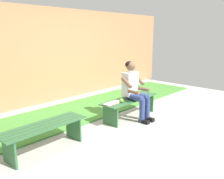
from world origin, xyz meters
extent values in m
cube|color=#B2B2AD|center=(1.04, 1.00, -0.02)|extent=(10.00, 7.00, 0.04)
cube|color=#478C38|center=(1.04, -1.13, 0.01)|extent=(9.00, 1.53, 0.03)
cube|color=#B27A51|center=(0.50, -2.43, 1.23)|extent=(9.50, 0.24, 2.46)
cube|color=#2D6038|center=(0.01, -0.16, 0.41)|extent=(1.53, 0.15, 0.02)
cube|color=#2D6038|center=(0.00, -0.05, 0.41)|extent=(1.53, 0.15, 0.02)
cube|color=#2D6038|center=(0.00, 0.05, 0.41)|extent=(1.53, 0.15, 0.02)
cube|color=#2D6038|center=(-0.01, 0.16, 0.41)|extent=(1.53, 0.15, 0.02)
cube|color=#2D6038|center=(-0.64, -0.02, 0.20)|extent=(0.04, 0.38, 0.40)
cube|color=#2D6038|center=(0.64, 0.02, 0.20)|extent=(0.04, 0.38, 0.40)
cube|color=#2D6038|center=(2.09, -0.16, 0.41)|extent=(1.37, 0.14, 0.02)
cube|color=#2D6038|center=(2.09, -0.05, 0.41)|extent=(1.37, 0.14, 0.02)
cube|color=#2D6038|center=(2.09, 0.05, 0.41)|extent=(1.37, 0.14, 0.02)
cube|color=#2D6038|center=(2.08, 0.16, 0.41)|extent=(1.37, 0.14, 0.02)
cube|color=#2D6038|center=(1.52, -0.02, 0.20)|extent=(0.04, 0.38, 0.40)
cube|color=#2D6038|center=(2.65, 0.02, 0.20)|extent=(0.04, 0.38, 0.40)
cube|color=silver|center=(-0.01, -0.02, 0.74)|extent=(0.34, 0.20, 0.50)
sphere|color=brown|center=(-0.01, -0.01, 1.12)|extent=(0.20, 0.20, 0.20)
ellipsoid|color=black|center=(-0.01, -0.04, 1.15)|extent=(0.20, 0.19, 0.15)
cylinder|color=navy|center=(-0.10, 0.18, 0.49)|extent=(0.13, 0.40, 0.13)
cylinder|color=navy|center=(0.08, 0.18, 0.49)|extent=(0.13, 0.40, 0.13)
cylinder|color=navy|center=(-0.10, 0.38, 0.25)|extent=(0.11, 0.11, 0.49)
cube|color=black|center=(-0.10, 0.44, 0.04)|extent=(0.10, 0.22, 0.07)
cylinder|color=navy|center=(0.08, 0.38, 0.25)|extent=(0.11, 0.11, 0.49)
cube|color=black|center=(0.08, 0.44, 0.04)|extent=(0.10, 0.22, 0.07)
cylinder|color=brown|center=(-0.22, 0.06, 0.81)|extent=(0.08, 0.28, 0.23)
cylinder|color=brown|center=(-0.19, 0.22, 0.63)|extent=(0.07, 0.26, 0.07)
cylinder|color=brown|center=(0.20, 0.06, 0.81)|extent=(0.08, 0.28, 0.23)
cylinder|color=brown|center=(0.17, 0.22, 0.63)|extent=(0.07, 0.26, 0.07)
sphere|color=#72B738|center=(0.37, 0.07, 0.47)|extent=(0.09, 0.09, 0.09)
cube|color=white|center=(0.44, -0.02, 0.44)|extent=(0.20, 0.16, 0.02)
cube|color=white|center=(0.65, -0.01, 0.44)|extent=(0.20, 0.16, 0.02)
cube|color=red|center=(0.54, -0.01, 0.43)|extent=(0.42, 0.17, 0.01)
camera|label=1|loc=(3.82, 3.08, 1.78)|focal=37.64mm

